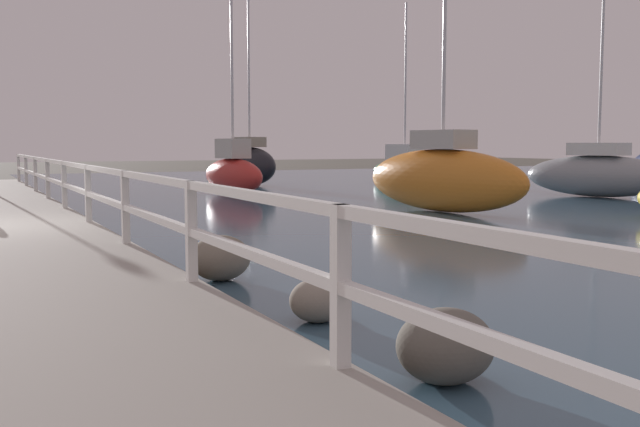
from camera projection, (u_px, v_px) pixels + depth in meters
name	position (u px, v px, depth m)	size (l,w,h in m)	color
railing	(88.00, 183.00, 13.28)	(0.10, 32.50, 1.01)	white
boulder_mid_strip	(318.00, 300.00, 6.88)	(0.55, 0.49, 0.41)	gray
boulder_near_dock	(445.00, 346.00, 5.12)	(0.70, 0.63, 0.52)	#666056
boulder_far_strip	(220.00, 258.00, 8.98)	(0.73, 0.66, 0.55)	slate
sailboat_red	(233.00, 172.00, 24.50)	(1.46, 3.68, 6.79)	red
sailboat_black	(250.00, 164.00, 29.99)	(1.66, 3.85, 7.45)	black
sailboat_gray	(598.00, 174.00, 23.19)	(2.96, 4.99, 6.49)	gray
sailboat_orange	(442.00, 178.00, 18.07)	(1.82, 5.43, 5.30)	orange
sailboat_green	(405.00, 167.00, 32.67)	(2.34, 3.84, 7.69)	#236B42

